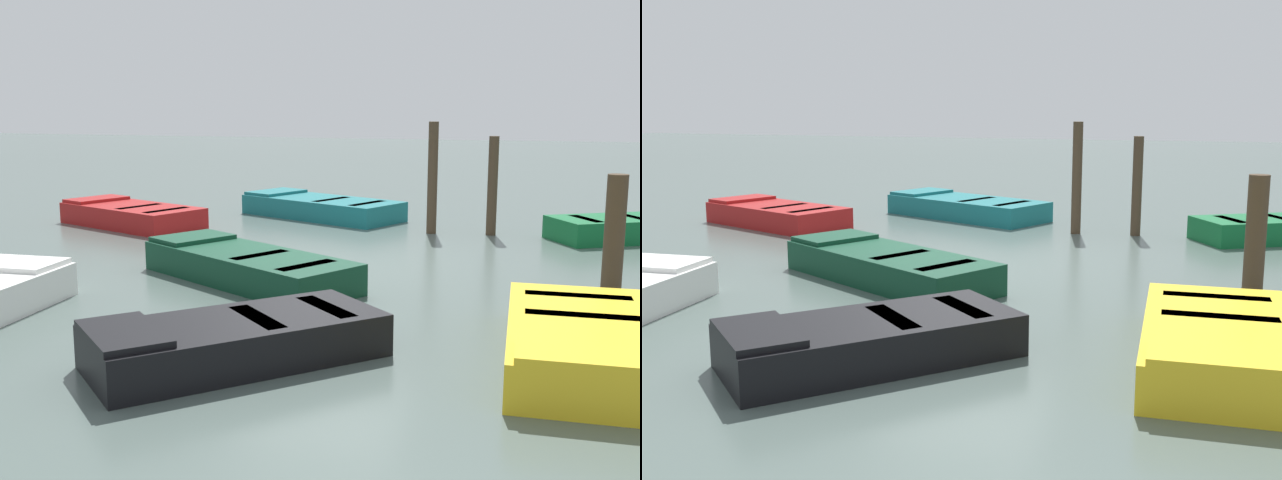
% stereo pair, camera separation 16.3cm
% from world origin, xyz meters
% --- Properties ---
extents(ground_plane, '(80.00, 80.00, 0.00)m').
position_xyz_m(ground_plane, '(0.00, 0.00, 0.00)').
color(ground_plane, '#4C5B56').
extents(rowboat_yellow, '(1.51, 2.87, 0.46)m').
position_xyz_m(rowboat_yellow, '(-3.66, 3.50, 0.22)').
color(rowboat_yellow, gold).
rests_on(rowboat_yellow, ground_plane).
extents(rowboat_dark_green, '(3.42, 2.55, 0.46)m').
position_xyz_m(rowboat_dark_green, '(0.56, 1.41, 0.22)').
color(rowboat_dark_green, '#0C3823').
rests_on(rowboat_dark_green, ground_plane).
extents(rowboat_red, '(3.17, 2.24, 0.46)m').
position_xyz_m(rowboat_red, '(4.57, -2.22, 0.22)').
color(rowboat_red, maroon).
rests_on(rowboat_red, ground_plane).
extents(rowboat_teal, '(3.64, 2.56, 0.46)m').
position_xyz_m(rowboat_teal, '(1.43, -4.43, 0.22)').
color(rowboat_teal, '#14666B').
rests_on(rowboat_teal, ground_plane).
extents(rowboat_black, '(2.64, 2.75, 0.46)m').
position_xyz_m(rowboat_black, '(-0.63, 4.43, 0.22)').
color(rowboat_black, black).
rests_on(rowboat_black, ground_plane).
extents(mooring_piling_mid_left, '(0.25, 0.25, 1.49)m').
position_xyz_m(mooring_piling_mid_left, '(-4.02, 0.65, 0.75)').
color(mooring_piling_mid_left, '#423323').
rests_on(mooring_piling_mid_left, ground_plane).
extents(mooring_piling_far_left, '(0.18, 0.18, 1.77)m').
position_xyz_m(mooring_piling_far_left, '(-2.16, -3.32, 0.89)').
color(mooring_piling_far_left, '#423323').
rests_on(mooring_piling_far_left, ground_plane).
extents(mooring_piling_center, '(0.18, 0.18, 2.02)m').
position_xyz_m(mooring_piling_center, '(-1.10, -3.17, 1.01)').
color(mooring_piling_center, '#423323').
rests_on(mooring_piling_center, ground_plane).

